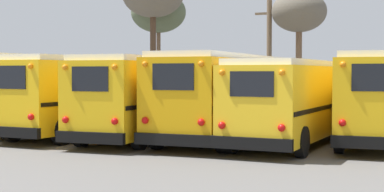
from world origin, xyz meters
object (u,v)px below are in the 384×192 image
school_bus_0 (44,90)px  bare_tree_2 (158,13)px  school_bus_1 (90,93)px  school_bus_4 (297,98)px  bare_tree_1 (299,13)px  school_bus_3 (224,94)px  school_bus_2 (155,94)px  school_bus_5 (382,94)px  utility_pole (269,55)px

school_bus_0 → bare_tree_2: 18.24m
school_bus_1 → school_bus_4: (8.46, 0.40, -0.11)m
school_bus_1 → bare_tree_1: bare_tree_1 is taller
bare_tree_2 → school_bus_3: bearing=-57.3°
bare_tree_1 → bare_tree_2: size_ratio=0.89×
school_bus_2 → school_bus_4: size_ratio=1.04×
school_bus_4 → bare_tree_2: 23.10m
school_bus_1 → bare_tree_2: 19.52m
school_bus_0 → school_bus_1: school_bus_0 is taller
bare_tree_2 → school_bus_5: bearing=-43.3°
utility_pole → school_bus_0: bearing=-114.8°
school_bus_4 → bare_tree_2: bearing=128.5°
school_bus_0 → school_bus_4: school_bus_0 is taller
bare_tree_1 → bare_tree_2: bare_tree_2 is taller
school_bus_0 → school_bus_3: size_ratio=0.95×
school_bus_3 → school_bus_5: bearing=15.9°
school_bus_0 → school_bus_5: bearing=5.9°
school_bus_1 → bare_tree_2: size_ratio=1.12×
bare_tree_2 → school_bus_2: bearing=-64.7°
school_bus_4 → school_bus_3: bearing=177.2°
school_bus_0 → bare_tree_1: bearing=59.3°
school_bus_3 → utility_pole: bearing=98.1°
school_bus_0 → bare_tree_1: bare_tree_1 is taller
school_bus_3 → school_bus_4: school_bus_3 is taller
bare_tree_1 → school_bus_3: bearing=-89.3°
school_bus_3 → bare_tree_2: bearing=122.7°
school_bus_0 → school_bus_1: 2.91m
school_bus_0 → school_bus_4: 11.29m
school_bus_4 → school_bus_2: bearing=-178.8°
school_bus_2 → school_bus_5: (8.46, 1.86, 0.04)m
school_bus_4 → school_bus_5: (2.82, 1.74, 0.13)m
school_bus_1 → bare_tree_1: (5.46, 14.67, 4.42)m
school_bus_3 → school_bus_4: (2.82, -0.14, -0.13)m
utility_pole → bare_tree_1: bearing=1.0°
utility_pole → bare_tree_1: 3.10m
school_bus_1 → utility_pole: size_ratio=1.35×
school_bus_1 → school_bus_3: (5.64, 0.54, 0.01)m
school_bus_2 → school_bus_4: bearing=1.2°
school_bus_1 → school_bus_3: bearing=5.4°
school_bus_2 → bare_tree_2: 20.26m
school_bus_1 → school_bus_3: school_bus_3 is taller
school_bus_5 → bare_tree_1: 14.50m
school_bus_2 → school_bus_4: school_bus_2 is taller
school_bus_4 → school_bus_0: bearing=178.5°
school_bus_3 → school_bus_1: bearing=-174.6°
school_bus_1 → bare_tree_2: bare_tree_2 is taller
school_bus_3 → bare_tree_1: bearing=90.7°
utility_pole → bare_tree_1: (1.83, 0.03, 2.50)m
school_bus_0 → school_bus_5: 14.18m
school_bus_1 → bare_tree_1: 16.27m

